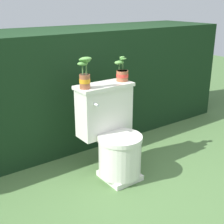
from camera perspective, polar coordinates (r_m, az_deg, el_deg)
name	(u,v)px	position (r m, az deg, el deg)	size (l,w,h in m)	color
ground_plane	(118,182)	(2.68, 1.05, -12.68)	(12.00, 12.00, 0.00)	#4C703D
hedge_backdrop	(56,87)	(3.31, -10.27, 4.44)	(4.02, 0.86, 1.16)	black
toilet	(113,134)	(2.64, 0.10, -4.10)	(0.49, 0.52, 0.78)	silver
potted_plant_left	(85,75)	(2.45, -5.02, 6.80)	(0.11, 0.09, 0.25)	#9E5638
potted_plant_midleft	(122,73)	(2.70, 1.83, 7.17)	(0.11, 0.12, 0.21)	#9E5638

